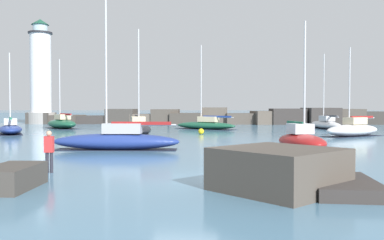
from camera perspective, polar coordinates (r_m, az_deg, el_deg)
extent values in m
plane|color=teal|center=(16.12, -0.99, -7.93)|extent=(600.00, 600.00, 0.00)
cube|color=teal|center=(127.22, 2.22, 0.57)|extent=(400.00, 116.00, 0.01)
cube|color=#423D38|center=(71.80, -19.47, 0.22)|extent=(3.77, 3.71, 1.75)
cube|color=#4C443D|center=(70.98, -16.39, 0.09)|extent=(5.29, 5.37, 1.40)
cube|color=#383330|center=(70.35, -13.14, 0.04)|extent=(5.45, 4.84, 1.27)
cube|color=#423D38|center=(68.79, -9.37, 0.48)|extent=(4.54, 4.25, 2.35)
cube|color=brown|center=(68.00, -6.85, 0.15)|extent=(4.09, 3.80, 1.57)
cube|color=#4C443D|center=(68.10, -3.54, 0.47)|extent=(4.30, 4.43, 2.31)
cube|color=#4C443D|center=(67.16, -0.48, 0.20)|extent=(5.64, 5.69, 1.71)
cube|color=brown|center=(67.35, 3.07, 0.58)|extent=(3.99, 4.04, 2.60)
cube|color=#4C443D|center=(67.05, 6.23, 0.18)|extent=(5.23, 4.75, 1.69)
cube|color=brown|center=(67.42, 9.61, 0.33)|extent=(4.16, 5.39, 2.05)
cube|color=#383330|center=(67.58, 12.61, 0.47)|extent=(5.24, 4.48, 2.42)
cube|color=#383330|center=(68.65, 16.77, 0.51)|extent=(5.32, 5.63, 2.54)
cube|color=#4C443D|center=(71.07, 19.91, 0.44)|extent=(4.52, 5.47, 2.36)
cube|color=#423D38|center=(71.62, 22.99, 0.26)|extent=(5.66, 4.72, 1.97)
cylinder|color=gray|center=(71.90, -19.47, 0.24)|extent=(4.35, 4.35, 1.80)
cylinder|color=white|center=(72.07, -19.53, 5.90)|extent=(3.22, 3.22, 12.42)
cylinder|color=#232328|center=(72.81, -19.58, 10.88)|extent=(3.70, 3.70, 0.25)
cylinder|color=silver|center=(72.92, -19.59, 11.42)|extent=(2.25, 2.25, 1.15)
cone|color=#194C38|center=(73.10, -19.59, 12.21)|extent=(2.74, 2.74, 0.90)
cube|color=#4C443D|center=(14.14, 11.46, -6.49)|extent=(4.83, 4.83, 1.39)
cube|color=#383330|center=(14.55, 19.40, -8.29)|extent=(2.28, 3.62, 0.40)
cube|color=#423D38|center=(15.44, -22.89, -7.06)|extent=(1.44, 2.72, 0.77)
ellipsoid|color=#195138|center=(51.34, 1.80, -0.74)|extent=(7.95, 5.74, 0.90)
cube|color=black|center=(51.37, 1.79, -1.23)|extent=(7.59, 5.51, 0.03)
cube|color=beige|center=(51.12, 2.18, 0.11)|extent=(2.64, 2.18, 0.64)
cylinder|color=silver|center=(51.67, 1.23, 4.88)|extent=(0.12, 0.12, 9.20)
cylinder|color=#BCBCC1|center=(50.52, 3.35, 0.35)|extent=(3.86, 2.25, 0.10)
cube|color=navy|center=(50.52, 3.35, 0.46)|extent=(3.34, 2.01, 0.20)
ellipsoid|color=maroon|center=(27.88, 14.40, -2.83)|extent=(3.29, 5.57, 1.01)
cube|color=black|center=(27.92, 14.39, -3.83)|extent=(3.19, 5.31, 0.03)
cube|color=silver|center=(28.07, 14.20, -1.11)|extent=(1.55, 1.79, 0.64)
cylinder|color=silver|center=(27.49, 14.79, 5.46)|extent=(0.12, 0.12, 7.01)
cylinder|color=#BCBCC1|center=(28.77, 13.59, -0.58)|extent=(0.68, 2.83, 0.10)
cube|color=#1E664C|center=(28.77, 13.59, -0.38)|extent=(0.69, 2.43, 0.20)
ellipsoid|color=white|center=(41.86, 20.62, -1.30)|extent=(6.66, 5.50, 1.10)
cube|color=black|center=(41.89, 20.61, -2.03)|extent=(6.36, 5.28, 0.03)
cube|color=beige|center=(42.08, 20.91, -0.10)|extent=(2.31, 2.11, 0.64)
cylinder|color=silver|center=(41.45, 20.27, 4.28)|extent=(0.12, 0.12, 6.99)
cylinder|color=#BCBCC1|center=(42.86, 21.71, 0.23)|extent=(3.04, 2.11, 0.10)
cube|color=maroon|center=(42.85, 21.72, 0.37)|extent=(2.65, 1.89, 0.20)
ellipsoid|color=black|center=(40.76, -7.16, -1.24)|extent=(4.00, 7.55, 1.15)
cube|color=black|center=(40.79, -7.16, -2.03)|extent=(3.86, 7.19, 0.03)
cube|color=beige|center=(41.08, -7.21, 0.03)|extent=(1.74, 2.41, 0.64)
cylinder|color=silver|center=(40.26, -7.13, 5.79)|extent=(0.12, 0.12, 8.78)
cylinder|color=#BCBCC1|center=(42.16, -7.33, 0.39)|extent=(1.10, 3.87, 0.10)
cube|color=#4C4C51|center=(42.15, -7.33, 0.52)|extent=(1.04, 3.32, 0.20)
ellipsoid|color=navy|center=(45.76, -23.05, -1.17)|extent=(4.43, 5.96, 0.93)
cube|color=black|center=(45.78, -23.04, -1.74)|extent=(4.27, 5.69, 0.03)
cube|color=silver|center=(45.45, -23.05, -0.20)|extent=(1.81, 2.03, 0.64)
cylinder|color=silver|center=(46.16, -23.12, 3.86)|extent=(0.12, 0.12, 7.13)
cylinder|color=#BCBCC1|center=(44.60, -23.04, 0.06)|extent=(1.48, 2.79, 0.10)
cube|color=#1E664C|center=(44.60, -23.04, 0.19)|extent=(1.36, 2.42, 0.20)
ellipsoid|color=silver|center=(55.07, 17.36, -0.61)|extent=(2.99, 8.47, 0.97)
cube|color=black|center=(55.09, 17.35, -1.10)|extent=(2.90, 8.05, 0.03)
cube|color=silver|center=(54.66, 17.52, 0.21)|extent=(1.40, 2.60, 0.64)
cylinder|color=silver|center=(55.65, 17.17, 4.19)|extent=(0.12, 0.12, 8.31)
cylinder|color=#BCBCC1|center=(53.50, 18.02, 0.42)|extent=(0.64, 4.54, 0.10)
cube|color=#4C4C51|center=(53.50, 18.02, 0.53)|extent=(0.66, 3.87, 0.20)
ellipsoid|color=#195138|center=(55.53, -17.00, -0.50)|extent=(6.19, 6.51, 1.15)
cube|color=black|center=(55.56, -16.99, -1.08)|extent=(5.94, 6.23, 0.03)
cube|color=beige|center=(55.21, -16.88, 0.41)|extent=(2.32, 2.37, 0.64)
cylinder|color=silver|center=(55.99, -17.23, 3.94)|extent=(0.12, 0.12, 7.50)
cylinder|color=#BCBCC1|center=(54.30, -16.49, 0.64)|extent=(2.46, 2.73, 0.10)
cube|color=maroon|center=(54.30, -16.49, 0.74)|extent=(2.18, 2.40, 0.20)
ellipsoid|color=navy|center=(27.37, -10.10, -2.86)|extent=(8.05, 1.84, 1.03)
cube|color=black|center=(27.41, -10.09, -3.90)|extent=(7.65, 1.80, 0.03)
cube|color=#B2B2B7|center=(27.24, -9.28, -1.12)|extent=(2.42, 0.98, 0.64)
cylinder|color=silver|center=(27.57, -11.39, 7.87)|extent=(0.12, 0.12, 9.26)
cylinder|color=#BCBCC1|center=(27.02, -6.77, -0.65)|extent=(4.42, 0.17, 0.10)
cube|color=maroon|center=(27.02, -6.78, -0.44)|extent=(3.76, 0.26, 0.20)
sphere|color=yellow|center=(42.18, 1.23, -1.52)|extent=(0.57, 0.57, 0.57)
cylinder|color=black|center=(42.16, 1.23, -1.00)|extent=(0.04, 0.04, 0.20)
cylinder|color=#282833|center=(18.63, -18.76, -5.40)|extent=(0.14, 0.14, 0.84)
cylinder|color=#282833|center=(18.56, -18.24, -5.42)|extent=(0.14, 0.14, 0.84)
cube|color=red|center=(18.52, -18.52, -3.09)|extent=(0.36, 0.22, 0.67)
sphere|color=tan|center=(18.49, -18.53, -1.71)|extent=(0.23, 0.23, 0.23)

